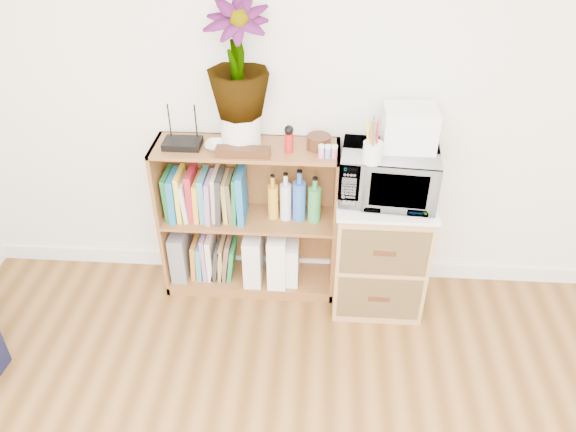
{
  "coord_description": "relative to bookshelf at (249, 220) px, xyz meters",
  "views": [
    {
      "loc": [
        0.06,
        -0.51,
        2.33
      ],
      "look_at": [
        -0.11,
        1.95,
        0.62
      ],
      "focal_mm": 35.0,
      "sensor_mm": 36.0,
      "label": 1
    }
  ],
  "objects": [
    {
      "name": "potted_plant",
      "position": [
        -0.02,
        0.02,
        0.93
      ],
      "size": [
        0.32,
        0.32,
        0.57
      ],
      "primitive_type": "imported",
      "color": "#376A2A",
      "rests_on": "plant_pot"
    },
    {
      "name": "kokeshi_doll",
      "position": [
        0.23,
        -0.04,
        0.53
      ],
      "size": [
        0.05,
        0.05,
        0.1
      ],
      "primitive_type": "cylinder",
      "color": "#A71714",
      "rests_on": "bookshelf"
    },
    {
      "name": "cookbooks",
      "position": [
        -0.24,
        0.0,
        0.16
      ],
      "size": [
        0.45,
        0.2,
        0.31
      ],
      "color": "#1B652C",
      "rests_on": "bookshelf"
    },
    {
      "name": "paint_jars",
      "position": [
        0.43,
        -0.09,
        0.51
      ],
      "size": [
        0.12,
        0.04,
        0.06
      ],
      "primitive_type": "cube",
      "color": "pink",
      "rests_on": "bookshelf"
    },
    {
      "name": "magazine_holder_mid",
      "position": [
        0.16,
        -0.01,
        -0.24
      ],
      "size": [
        0.11,
        0.27,
        0.33
      ],
      "primitive_type": "cube",
      "color": "white",
      "rests_on": "bookshelf"
    },
    {
      "name": "wooden_bowl",
      "position": [
        0.38,
        0.01,
        0.51
      ],
      "size": [
        0.12,
        0.12,
        0.07
      ],
      "primitive_type": "cylinder",
      "color": "#37200F",
      "rests_on": "bookshelf"
    },
    {
      "name": "pen_cup",
      "position": [
        0.65,
        -0.2,
        0.57
      ],
      "size": [
        0.1,
        0.1,
        0.1
      ],
      "primitive_type": "cylinder",
      "color": "white",
      "rests_on": "microwave"
    },
    {
      "name": "trinket_box",
      "position": [
        0.0,
        -0.1,
        0.5
      ],
      "size": [
        0.28,
        0.07,
        0.05
      ],
      "primitive_type": "cube",
      "color": "#361B0E",
      "rests_on": "bookshelf"
    },
    {
      "name": "plant_pot",
      "position": [
        -0.02,
        0.02,
        0.56
      ],
      "size": [
        0.21,
        0.21,
        0.17
      ],
      "primitive_type": "cylinder",
      "color": "silver",
      "rests_on": "bookshelf"
    },
    {
      "name": "router",
      "position": [
        -0.33,
        -0.02,
        0.49
      ],
      "size": [
        0.2,
        0.13,
        0.04
      ],
      "primitive_type": "cube",
      "color": "black",
      "rests_on": "bookshelf"
    },
    {
      "name": "lower_books",
      "position": [
        -0.23,
        -0.0,
        -0.28
      ],
      "size": [
        0.27,
        0.19,
        0.3
      ],
      "color": "#BF6B21",
      "rests_on": "bookshelf"
    },
    {
      "name": "magazine_holder_left",
      "position": [
        0.02,
        -0.01,
        -0.24
      ],
      "size": [
        0.1,
        0.26,
        0.32
      ],
      "primitive_type": "cube",
      "color": "silver",
      "rests_on": "bookshelf"
    },
    {
      "name": "wicker_unit",
      "position": [
        0.75,
        -0.08,
        -0.12
      ],
      "size": [
        0.5,
        0.45,
        0.7
      ],
      "primitive_type": "cube",
      "color": "#9E7542",
      "rests_on": "ground"
    },
    {
      "name": "white_bowl",
      "position": [
        -0.14,
        -0.03,
        0.49
      ],
      "size": [
        0.13,
        0.13,
        0.03
      ],
      "primitive_type": "imported",
      "color": "silver",
      "rests_on": "bookshelf"
    },
    {
      "name": "magazine_holder_right",
      "position": [
        0.25,
        -0.01,
        -0.27
      ],
      "size": [
        0.08,
        0.21,
        0.27
      ],
      "primitive_type": "cube",
      "color": "white",
      "rests_on": "bookshelf"
    },
    {
      "name": "bookshelf",
      "position": [
        0.0,
        0.0,
        0.0
      ],
      "size": [
        1.0,
        0.3,
        0.95
      ],
      "primitive_type": "cube",
      "color": "brown",
      "rests_on": "ground"
    },
    {
      "name": "small_appliance",
      "position": [
        0.84,
        -0.02,
        0.62
      ],
      "size": [
        0.26,
        0.22,
        0.21
      ],
      "primitive_type": "cube",
      "color": "white",
      "rests_on": "microwave"
    },
    {
      "name": "file_box",
      "position": [
        -0.42,
        0.0,
        -0.25
      ],
      "size": [
        0.09,
        0.25,
        0.31
      ],
      "primitive_type": "cube",
      "color": "slate",
      "rests_on": "bookshelf"
    },
    {
      "name": "liquor_bottles",
      "position": [
        0.27,
        0.0,
        0.17
      ],
      "size": [
        0.3,
        0.07,
        0.3
      ],
      "color": "gold",
      "rests_on": "bookshelf"
    },
    {
      "name": "skirting_board",
      "position": [
        0.35,
        0.14,
        -0.42
      ],
      "size": [
        4.0,
        0.02,
        0.1
      ],
      "primitive_type": "cube",
      "color": "white",
      "rests_on": "ground"
    },
    {
      "name": "microwave",
      "position": [
        0.75,
        -0.08,
        0.38
      ],
      "size": [
        0.52,
        0.37,
        0.27
      ],
      "primitive_type": "imported",
      "rotation": [
        0.0,
        0.0,
        -0.08
      ],
      "color": "silver",
      "rests_on": "wicker_unit"
    }
  ]
}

